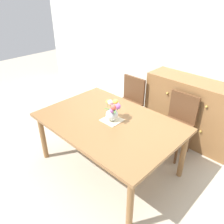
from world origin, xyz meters
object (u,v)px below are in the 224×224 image
at_px(dining_table, 109,126).
at_px(chair_left, 129,100).
at_px(flower_vase, 113,111).
at_px(chair_right, 178,120).
at_px(dresser, 190,111).

distance_m(dining_table, chair_left, 1.05).
bearing_deg(flower_vase, chair_right, 64.44).
height_order(chair_right, flower_vase, flower_vase).
distance_m(dresser, flower_vase, 1.40).
relative_size(dining_table, chair_left, 1.94).
distance_m(chair_right, dresser, 0.40).
distance_m(dining_table, flower_vase, 0.21).
bearing_deg(flower_vase, dining_table, -119.64).
bearing_deg(chair_right, flower_vase, 64.44).
bearing_deg(flower_vase, dresser, 72.20).
relative_size(chair_right, flower_vase, 3.36).
height_order(dining_table, chair_right, chair_right).
xyz_separation_m(chair_left, dresser, (0.89, 0.40, -0.02)).
distance_m(dining_table, dresser, 1.41).
height_order(chair_right, dresser, dresser).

